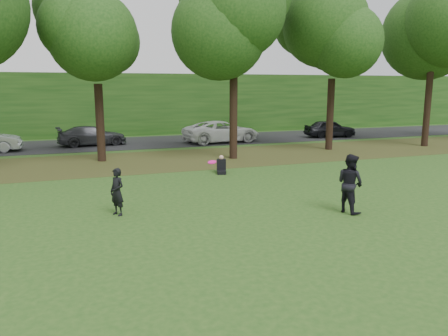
{
  "coord_description": "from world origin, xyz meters",
  "views": [
    {
      "loc": [
        -4.68,
        -10.23,
        4.0
      ],
      "look_at": [
        0.19,
        3.26,
        1.3
      ],
      "focal_mm": 35.0,
      "sensor_mm": 36.0,
      "label": 1
    }
  ],
  "objects_px": {
    "frisbee": "(212,162)",
    "seated_person": "(221,166)",
    "player_right": "(350,183)",
    "player_left": "(117,192)"
  },
  "relations": [
    {
      "from": "frisbee",
      "to": "seated_person",
      "type": "xyz_separation_m",
      "value": [
        2.46,
        6.08,
        -1.35
      ]
    },
    {
      "from": "player_left",
      "to": "seated_person",
      "type": "xyz_separation_m",
      "value": [
        5.32,
        5.26,
        -0.44
      ]
    },
    {
      "from": "frisbee",
      "to": "seated_person",
      "type": "distance_m",
      "value": 6.7
    },
    {
      "from": "player_left",
      "to": "frisbee",
      "type": "bearing_deg",
      "value": 40.94
    },
    {
      "from": "player_right",
      "to": "frisbee",
      "type": "distance_m",
      "value": 4.45
    },
    {
      "from": "player_left",
      "to": "player_right",
      "type": "distance_m",
      "value": 7.37
    },
    {
      "from": "player_left",
      "to": "player_right",
      "type": "xyz_separation_m",
      "value": [
        7.03,
        -2.19,
        0.2
      ]
    },
    {
      "from": "player_right",
      "to": "frisbee",
      "type": "bearing_deg",
      "value": 58.82
    },
    {
      "from": "player_right",
      "to": "frisbee",
      "type": "xyz_separation_m",
      "value": [
        -4.18,
        1.37,
        0.71
      ]
    },
    {
      "from": "player_right",
      "to": "frisbee",
      "type": "relative_size",
      "value": 4.97
    }
  ]
}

